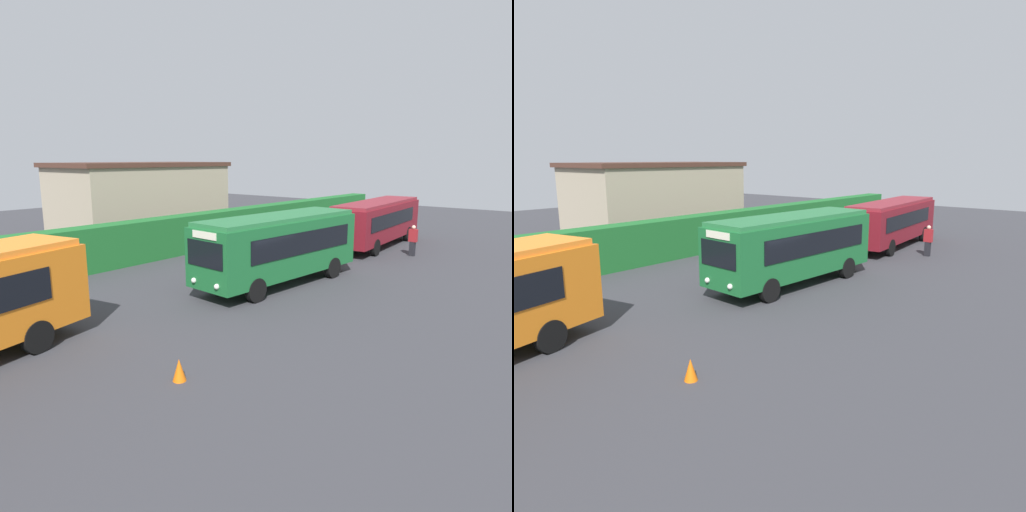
% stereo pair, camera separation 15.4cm
% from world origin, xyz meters
% --- Properties ---
extents(ground_plane, '(83.50, 83.50, 0.00)m').
position_xyz_m(ground_plane, '(0.00, 0.00, 0.00)').
color(ground_plane, '#38383D').
extents(bus_green, '(8.97, 3.06, 3.18)m').
position_xyz_m(bus_green, '(1.76, 0.04, 1.83)').
color(bus_green, '#19602D').
rests_on(bus_green, ground_plane).
extents(bus_maroon, '(10.21, 3.21, 2.96)m').
position_xyz_m(bus_maroon, '(13.49, 0.76, 1.72)').
color(bus_maroon, maroon).
rests_on(bus_maroon, ground_plane).
extents(person_far, '(0.27, 0.48, 1.83)m').
position_xyz_m(person_far, '(11.90, -2.29, 0.96)').
color(person_far, black).
rests_on(person_far, ground_plane).
extents(hedge_row, '(53.75, 1.35, 2.29)m').
position_xyz_m(hedge_row, '(0.00, 8.93, 1.15)').
color(hedge_row, '#1D652A').
rests_on(hedge_row, ground_plane).
extents(depot_building, '(12.31, 6.33, 5.38)m').
position_xyz_m(depot_building, '(6.14, 15.65, 2.70)').
color(depot_building, tan).
rests_on(depot_building, ground_plane).
extents(traffic_cone, '(0.36, 0.36, 0.60)m').
position_xyz_m(traffic_cone, '(-7.50, -3.66, 0.30)').
color(traffic_cone, orange).
rests_on(traffic_cone, ground_plane).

